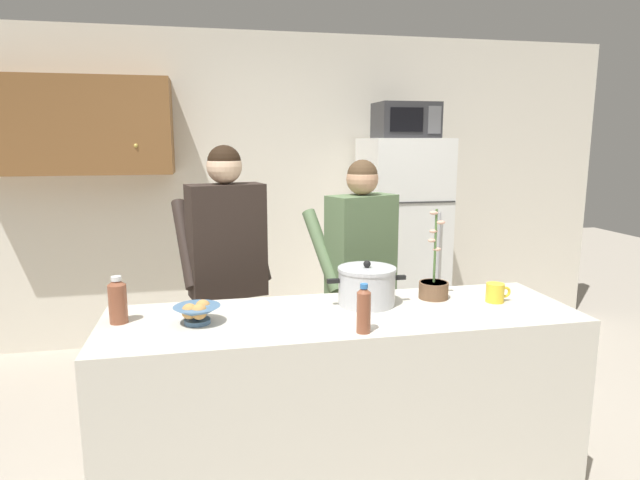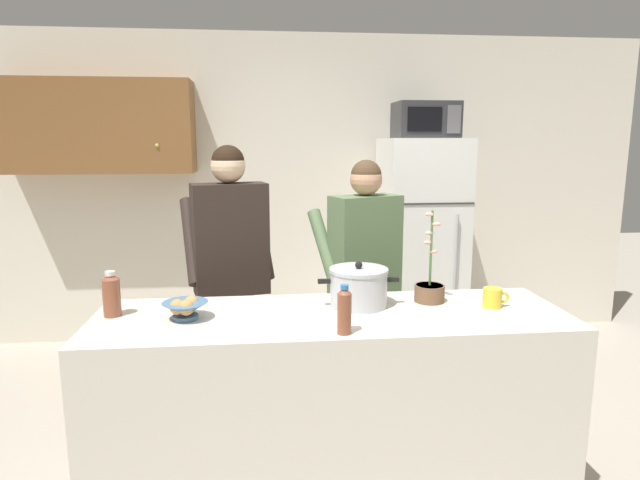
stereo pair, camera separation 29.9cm
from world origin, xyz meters
TOP-DOWN VIEW (x-y plane):
  - back_wall_unit at (-0.26, 2.26)m, footprint 6.00×0.48m
  - kitchen_island at (0.00, 0.00)m, footprint 2.21×0.68m
  - refrigerator at (0.97, 1.85)m, footprint 0.64×0.68m
  - microwave at (0.97, 1.83)m, footprint 0.48×0.37m
  - person_near_pot at (-0.51, 0.75)m, footprint 0.59×0.51m
  - person_by_sink at (0.28, 0.71)m, footprint 0.59×0.54m
  - cooking_pot at (0.14, 0.11)m, footprint 0.40×0.29m
  - coffee_mug at (0.79, 0.02)m, footprint 0.13×0.09m
  - bread_bowl at (-0.67, -0.01)m, footprint 0.21×0.21m
  - bottle_near_edge at (0.02, -0.27)m, footprint 0.06×0.06m
  - bottle_mid_counter at (-1.01, 0.07)m, footprint 0.08×0.08m
  - potted_orchid at (0.51, 0.14)m, footprint 0.15×0.15m

SIDE VIEW (x-z plane):
  - kitchen_island at x=0.00m, z-range 0.00..0.92m
  - refrigerator at x=0.97m, z-range 0.00..1.74m
  - coffee_mug at x=0.79m, z-range 0.92..1.02m
  - bread_bowl at x=-0.67m, z-range 0.92..1.02m
  - potted_orchid at x=0.51m, z-range 0.76..1.22m
  - person_by_sink at x=0.28m, z-range 0.19..1.80m
  - cooking_pot at x=0.14m, z-range 0.90..1.13m
  - bottle_near_edge at x=0.02m, z-range 0.92..1.13m
  - bottle_mid_counter at x=-1.01m, z-range 0.92..1.13m
  - person_near_pot at x=-0.51m, z-range 0.22..1.91m
  - back_wall_unit at x=-0.26m, z-range 0.09..2.69m
  - microwave at x=0.97m, z-range 1.74..2.02m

